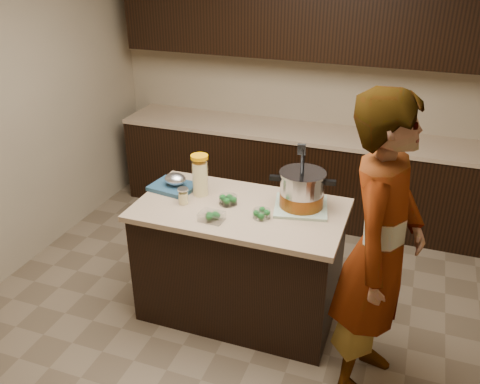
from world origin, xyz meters
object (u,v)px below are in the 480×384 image
object	(u,v)px
lemonade_pitcher	(200,177)
person	(379,253)
island	(240,261)
stock_pot	(302,192)

from	to	relation	value
lemonade_pitcher	person	bearing A→B (deg)	-18.69
island	lemonade_pitcher	bearing A→B (deg)	164.70
person	island	bearing A→B (deg)	79.97
island	lemonade_pitcher	xyz separation A→B (m)	(-0.34, 0.09, 0.59)
stock_pot	person	xyz separation A→B (m)	(0.58, -0.49, -0.06)
stock_pot	island	bearing A→B (deg)	-169.24
island	person	world-z (taller)	person
stock_pot	person	bearing A→B (deg)	-48.76
person	stock_pot	bearing A→B (deg)	59.45
stock_pot	person	size ratio (longest dim) A/B	0.24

